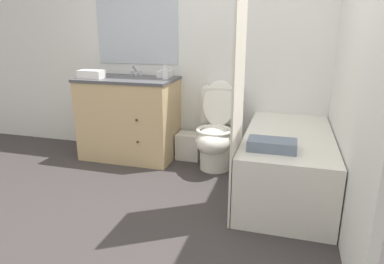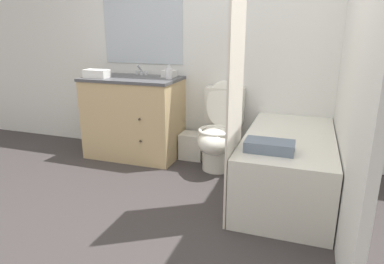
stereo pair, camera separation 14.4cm
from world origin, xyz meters
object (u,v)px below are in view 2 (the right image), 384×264
(soap_dispenser, at_px, (169,73))
(hand_towel_folded, at_px, (97,74))
(vanity_cabinet, at_px, (134,116))
(toilet, at_px, (219,133))
(wastebasket, at_px, (192,146))
(sink_faucet, at_px, (141,72))
(bathtub, at_px, (287,165))
(tissue_box, at_px, (169,73))
(bath_towel_folded, at_px, (269,146))

(soap_dispenser, height_order, hand_towel_folded, soap_dispenser)
(hand_towel_folded, bearing_deg, vanity_cabinet, 22.73)
(soap_dispenser, bearing_deg, hand_towel_folded, -168.72)
(toilet, bearing_deg, soap_dispenser, 174.04)
(wastebasket, relative_size, soap_dispenser, 1.97)
(sink_faucet, height_order, bathtub, sink_faucet)
(toilet, distance_m, hand_towel_folded, 1.43)
(tissue_box, bearing_deg, wastebasket, -7.51)
(vanity_cabinet, relative_size, wastebasket, 3.60)
(wastebasket, bearing_deg, soap_dispenser, -154.88)
(sink_faucet, bearing_deg, soap_dispenser, -25.36)
(vanity_cabinet, relative_size, bath_towel_folded, 2.93)
(tissue_box, bearing_deg, toilet, -17.92)
(toilet, bearing_deg, bathtub, -28.40)
(bath_towel_folded, bearing_deg, tissue_box, 139.41)
(sink_faucet, height_order, wastebasket, sink_faucet)
(sink_faucet, relative_size, soap_dispenser, 0.99)
(vanity_cabinet, xyz_separation_m, bath_towel_folded, (1.56, -0.88, 0.12))
(vanity_cabinet, height_order, bathtub, vanity_cabinet)
(vanity_cabinet, distance_m, soap_dispenser, 0.65)
(sink_faucet, height_order, hand_towel_folded, sink_faucet)
(toilet, bearing_deg, tissue_box, 162.08)
(sink_faucet, xyz_separation_m, bathtub, (1.68, -0.64, -0.65))
(sink_faucet, xyz_separation_m, tissue_box, (0.36, -0.06, 0.00))
(bath_towel_folded, bearing_deg, wastebasket, 132.97)
(bathtub, xyz_separation_m, soap_dispenser, (-1.26, 0.44, 0.67))
(toilet, relative_size, hand_towel_folded, 3.40)
(wastebasket, bearing_deg, hand_towel_folded, -165.42)
(sink_faucet, distance_m, wastebasket, 1.01)
(bathtub, distance_m, tissue_box, 1.58)
(sink_faucet, bearing_deg, tissue_box, -9.22)
(vanity_cabinet, distance_m, tissue_box, 0.61)
(toilet, height_order, wastebasket, toilet)
(sink_faucet, bearing_deg, bathtub, -20.77)
(toilet, height_order, hand_towel_folded, hand_towel_folded)
(toilet, height_order, tissue_box, tissue_box)
(sink_faucet, distance_m, soap_dispenser, 0.47)
(hand_towel_folded, xyz_separation_m, bath_towel_folded, (1.90, -0.74, -0.35))
(hand_towel_folded, height_order, bath_towel_folded, hand_towel_folded)
(hand_towel_folded, bearing_deg, bathtub, -8.08)
(toilet, bearing_deg, vanity_cabinet, 177.14)
(soap_dispenser, xyz_separation_m, hand_towel_folded, (-0.76, -0.15, -0.02))
(bathtub, distance_m, wastebasket, 1.18)
(toilet, bearing_deg, wastebasket, 154.32)
(sink_faucet, bearing_deg, vanity_cabinet, -90.00)
(toilet, height_order, bathtub, toilet)
(sink_faucet, xyz_separation_m, soap_dispenser, (0.42, -0.20, 0.03))
(toilet, xyz_separation_m, bathtub, (0.70, -0.38, -0.10))
(wastebasket, xyz_separation_m, soap_dispenser, (-0.22, -0.10, 0.80))
(bath_towel_folded, bearing_deg, bathtub, 75.47)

